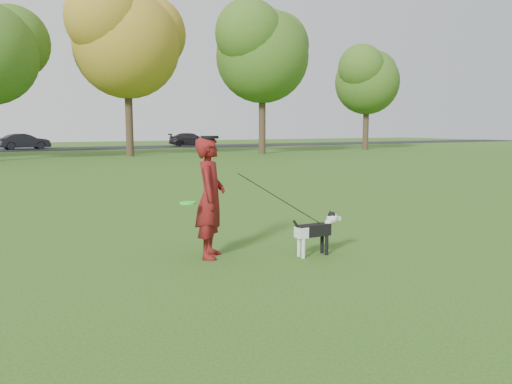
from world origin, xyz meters
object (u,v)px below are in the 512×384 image
man (210,198)px  dog (317,229)px  car_mid (24,141)px  car_right (191,140)px

man → dog: bearing=-82.3°
man → car_mid: 39.54m
man → car_right: man is taller
man → car_mid: size_ratio=0.45×
car_mid → car_right: bearing=-103.4°
car_mid → man: bearing=167.5°
man → car_right: size_ratio=0.41×
dog → car_mid: size_ratio=0.22×
car_mid → car_right: size_ratio=0.91×
car_mid → car_right: (14.83, 0.00, -0.02)m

